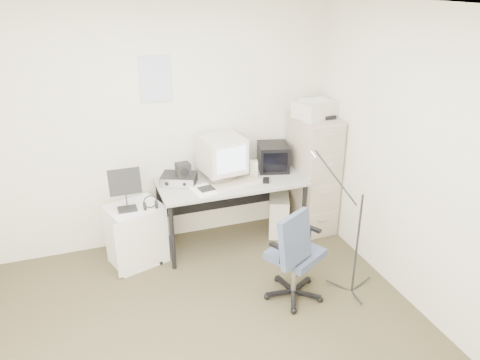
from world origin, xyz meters
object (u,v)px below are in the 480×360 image
object	(u,v)px
desk	(231,211)
office_chair	(295,252)
filing_cabinet	(312,174)
side_cart	(136,234)

from	to	relation	value
desk	office_chair	xyz separation A→B (m)	(0.23, -1.08, 0.09)
desk	office_chair	distance (m)	1.11
filing_cabinet	desk	world-z (taller)	filing_cabinet
desk	side_cart	world-z (taller)	desk
filing_cabinet	side_cart	xyz separation A→B (m)	(-1.96, -0.07, -0.34)
desk	office_chair	bearing A→B (deg)	-78.22
desk	side_cart	size ratio (longest dim) A/B	2.42
office_chair	side_cart	distance (m)	1.62
filing_cabinet	office_chair	size ratio (longest dim) A/B	1.42
filing_cabinet	side_cart	bearing A→B (deg)	-177.84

